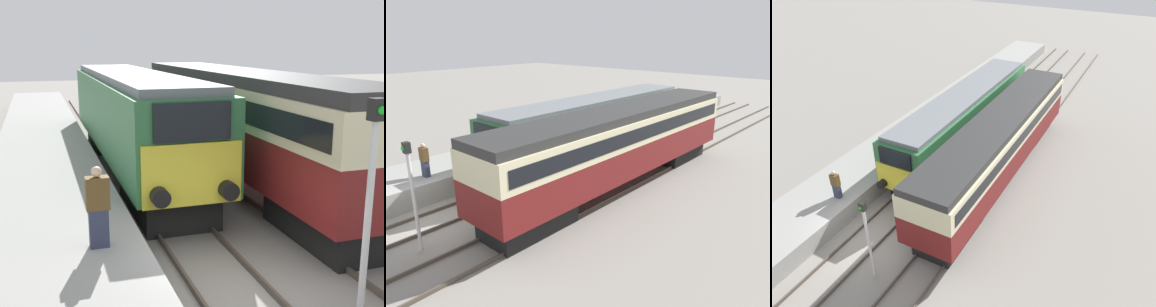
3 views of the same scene
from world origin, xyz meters
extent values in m
plane|color=gray|center=(0.00, 0.00, 0.00)|extent=(120.00, 120.00, 0.00)
cube|color=gray|center=(-3.30, 8.00, 0.50)|extent=(3.50, 50.00, 1.00)
cube|color=#4C4238|center=(-0.72, 5.00, 0.07)|extent=(0.07, 60.00, 0.14)
cube|color=#4C4238|center=(0.72, 5.00, 0.07)|extent=(0.07, 60.00, 0.14)
cube|color=#4C4238|center=(2.68, 5.00, 0.07)|extent=(0.07, 60.00, 0.14)
cube|color=#4C4238|center=(4.12, 5.00, 0.07)|extent=(0.07, 60.00, 0.14)
cube|color=black|center=(0.00, 5.23, 0.50)|extent=(2.03, 4.00, 1.00)
cube|color=black|center=(0.00, 15.05, 0.50)|extent=(2.03, 4.00, 1.00)
cube|color=#2D6B3D|center=(0.00, 10.14, 2.27)|extent=(2.70, 14.83, 2.54)
cube|color=yellow|center=(0.00, 2.69, 1.76)|extent=(2.48, 0.10, 1.52)
cube|color=black|center=(0.00, 2.69, 3.03)|extent=(1.89, 0.10, 0.91)
cube|color=slate|center=(0.00, 10.14, 3.66)|extent=(2.38, 14.24, 0.24)
cylinder|color=black|center=(-0.85, 2.48, 1.35)|extent=(0.44, 0.35, 0.44)
cylinder|color=black|center=(0.85, 2.48, 1.35)|extent=(0.44, 0.35, 0.44)
cube|color=black|center=(3.40, 1.99, 0.47)|extent=(1.89, 3.60, 0.95)
cube|color=black|center=(3.40, 13.72, 0.47)|extent=(1.89, 3.60, 0.95)
cube|color=maroon|center=(3.40, 7.86, 1.68)|extent=(2.70, 16.13, 1.45)
cube|color=beige|center=(3.40, 7.86, 2.97)|extent=(2.71, 16.13, 1.14)
cube|color=black|center=(3.40, 7.86, 2.97)|extent=(2.75, 15.49, 0.63)
cube|color=#2D2D2D|center=(3.40, 7.86, 3.72)|extent=(2.48, 16.13, 0.36)
cube|color=#2D334C|center=(-2.44, 0.92, 1.38)|extent=(0.36, 0.24, 0.75)
cube|color=brown|center=(-2.44, 0.92, 2.07)|extent=(0.44, 0.26, 0.63)
sphere|color=beige|center=(-2.44, 0.92, 2.48)|extent=(0.20, 0.20, 0.20)
cylinder|color=silver|center=(1.70, -1.52, 1.80)|extent=(0.12, 0.12, 3.60)
cube|color=black|center=(1.70, -1.52, 3.78)|extent=(0.24, 0.20, 0.36)
sphere|color=green|center=(1.70, -1.63, 3.78)|extent=(0.14, 0.14, 0.14)
camera|label=1|loc=(-3.41, -7.80, 4.78)|focal=45.00mm
camera|label=2|loc=(13.41, -6.38, 7.27)|focal=35.00mm
camera|label=3|loc=(10.11, -9.39, 12.83)|focal=35.00mm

